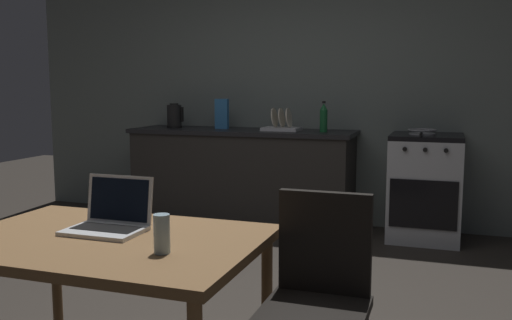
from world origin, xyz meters
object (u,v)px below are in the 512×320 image
object	(u,v)px
dining_table	(108,253)
laptop	(109,220)
dish_rack	(282,125)
bottle	(324,118)
chair	(318,291)
electric_kettle	(174,116)
cereal_box	(222,114)
drinking_glass	(162,234)
frying_pan	(422,132)
stove_oven	(425,187)

from	to	relation	value
dining_table	laptop	bearing A→B (deg)	117.65
laptop	dish_rack	size ratio (longest dim) A/B	0.94
bottle	dish_rack	distance (m)	0.42
chair	dining_table	bearing A→B (deg)	175.10
laptop	dish_rack	world-z (taller)	dish_rack
electric_kettle	cereal_box	world-z (taller)	cereal_box
chair	drinking_glass	world-z (taller)	chair
laptop	cereal_box	xyz separation A→B (m)	(-0.72, 3.00, 0.30)
electric_kettle	drinking_glass	bearing A→B (deg)	-63.58
cereal_box	dish_rack	xyz separation A→B (m)	(0.61, -0.02, -0.10)
dining_table	frying_pan	xyz separation A→B (m)	(1.10, 3.04, 0.30)
bottle	dish_rack	world-z (taller)	bottle
stove_oven	electric_kettle	xyz separation A→B (m)	(-2.41, 0.00, 0.58)
laptop	bottle	size ratio (longest dim) A/B	1.15
chair	cereal_box	bearing A→B (deg)	102.66
stove_oven	drinking_glass	distance (m)	3.32
dining_table	chair	distance (m)	0.88
bottle	dish_rack	bearing A→B (deg)	172.99
electric_kettle	drinking_glass	xyz separation A→B (m)	(1.59, -3.20, -0.25)
stove_oven	dish_rack	bearing A→B (deg)	179.89
bottle	drinking_glass	bearing A→B (deg)	-88.71
frying_pan	cereal_box	size ratio (longest dim) A/B	1.42
laptop	frying_pan	world-z (taller)	frying_pan
dish_rack	cereal_box	bearing A→B (deg)	178.12
dining_table	dish_rack	xyz separation A→B (m)	(-0.16, 3.07, 0.32)
chair	drinking_glass	xyz separation A→B (m)	(-0.53, -0.30, 0.26)
stove_oven	dish_rack	world-z (taller)	dish_rack
bottle	frying_pan	size ratio (longest dim) A/B	0.68
stove_oven	chair	xyz separation A→B (m)	(-0.29, -2.90, 0.07)
stove_oven	dish_rack	size ratio (longest dim) A/B	2.70
chair	bottle	world-z (taller)	bottle
bottle	frying_pan	distance (m)	0.86
dining_table	bottle	xyz separation A→B (m)	(0.25, 3.02, 0.40)
stove_oven	laptop	size ratio (longest dim) A/B	2.87
dining_table	drinking_glass	bearing A→B (deg)	-21.10
laptop	dish_rack	distance (m)	2.99
bottle	cereal_box	world-z (taller)	cereal_box
dining_table	cereal_box	xyz separation A→B (m)	(-0.77, 3.09, 0.42)
stove_oven	dish_rack	distance (m)	1.40
electric_kettle	dish_rack	size ratio (longest dim) A/B	0.71
frying_pan	drinking_glass	size ratio (longest dim) A/B	2.78
laptop	frying_pan	bearing A→B (deg)	58.88
stove_oven	cereal_box	world-z (taller)	cereal_box
laptop	dish_rack	xyz separation A→B (m)	(-0.11, 2.98, 0.21)
electric_kettle	stove_oven	bearing A→B (deg)	-0.06
dining_table	bottle	world-z (taller)	bottle
drinking_glass	dish_rack	bearing A→B (deg)	98.50
dining_table	drinking_glass	size ratio (longest dim) A/B	8.58
chair	drinking_glass	bearing A→B (deg)	-167.07
bottle	frying_pan	world-z (taller)	bottle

